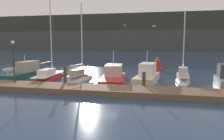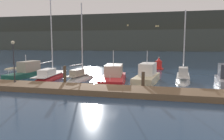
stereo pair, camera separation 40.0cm
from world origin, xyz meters
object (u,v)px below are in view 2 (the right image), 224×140
object	(u,v)px
channel_buoy	(159,65)
rowboat_adrift	(13,69)
dock_lamppost	(13,54)
motorboat_berth_4	(113,79)
sailboat_berth_2	(50,78)
sailboat_berth_6	(183,80)
sailboat_berth_3	(80,79)
motorboat_berth_5	(147,79)
motorboat_berth_1	(26,74)

from	to	relation	value
channel_buoy	rowboat_adrift	distance (m)	22.68
dock_lamppost	rowboat_adrift	bearing A→B (deg)	128.39
motorboat_berth_4	dock_lamppost	size ratio (longest dim) A/B	1.99
sailboat_berth_2	sailboat_berth_6	bearing A→B (deg)	5.59
motorboat_berth_4	sailboat_berth_3	bearing A→B (deg)	-175.20
motorboat_berth_4	dock_lamppost	world-z (taller)	dock_lamppost
motorboat_berth_5	motorboat_berth_4	bearing A→B (deg)	-176.16
motorboat_berth_4	sailboat_berth_6	xyz separation A→B (m)	(7.05, 1.30, -0.08)
motorboat_berth_5	channel_buoy	world-z (taller)	motorboat_berth_5
dock_lamppost	sailboat_berth_2	bearing A→B (deg)	77.72
motorboat_berth_1	sailboat_berth_3	xyz separation A→B (m)	(7.42, -1.30, -0.12)
rowboat_adrift	sailboat_berth_6	bearing A→B (deg)	-13.50
sailboat_berth_3	rowboat_adrift	xyz separation A→B (m)	(-14.15, 7.54, -0.16)
channel_buoy	rowboat_adrift	xyz separation A→B (m)	(-22.06, -5.20, -0.70)
motorboat_berth_4	rowboat_adrift	world-z (taller)	motorboat_berth_4
sailboat_berth_6	rowboat_adrift	world-z (taller)	sailboat_berth_6
sailboat_berth_3	rowboat_adrift	size ratio (longest dim) A/B	3.29
motorboat_berth_1	channel_buoy	world-z (taller)	motorboat_berth_1
motorboat_berth_4	dock_lamppost	distance (m)	9.86
sailboat_berth_3	motorboat_berth_4	bearing A→B (deg)	4.80
sailboat_berth_3	sailboat_berth_6	bearing A→B (deg)	8.57
rowboat_adrift	sailboat_berth_3	bearing A→B (deg)	-28.07
motorboat_berth_5	channel_buoy	distance (m)	12.25
sailboat_berth_6	channel_buoy	xyz separation A→B (m)	(-2.70, 11.14, 0.49)
sailboat_berth_2	motorboat_berth_5	size ratio (longest dim) A/B	1.79
motorboat_berth_1	motorboat_berth_5	xyz separation A→B (m)	(14.42, -0.77, 0.04)
sailboat_berth_3	sailboat_berth_6	size ratio (longest dim) A/B	1.11
motorboat_berth_5	dock_lamppost	size ratio (longest dim) A/B	1.68
motorboat_berth_5	motorboat_berth_1	bearing A→B (deg)	176.95
sailboat_berth_2	motorboat_berth_4	size ratio (longest dim) A/B	1.52
motorboat_berth_1	sailboat_berth_3	world-z (taller)	sailboat_berth_3
sailboat_berth_3	motorboat_berth_5	world-z (taller)	sailboat_berth_3
channel_buoy	rowboat_adrift	bearing A→B (deg)	-166.75
sailboat_berth_3	rowboat_adrift	distance (m)	16.03
dock_lamppost	sailboat_berth_6	bearing A→B (deg)	21.63
motorboat_berth_4	motorboat_berth_5	bearing A→B (deg)	3.84
motorboat_berth_1	sailboat_berth_2	size ratio (longest dim) A/B	0.58
sailboat_berth_3	channel_buoy	distance (m)	15.01
motorboat_berth_1	sailboat_berth_2	bearing A→B (deg)	-16.06
sailboat_berth_6	channel_buoy	world-z (taller)	sailboat_berth_6
motorboat_berth_1	motorboat_berth_5	world-z (taller)	motorboat_berth_5
motorboat_berth_4	sailboat_berth_6	bearing A→B (deg)	10.45
sailboat_berth_2	motorboat_berth_4	world-z (taller)	sailboat_berth_2
motorboat_berth_5	sailboat_berth_6	world-z (taller)	sailboat_berth_6
motorboat_berth_1	motorboat_berth_5	bearing A→B (deg)	-3.05
motorboat_berth_1	rowboat_adrift	xyz separation A→B (m)	(-6.73, 6.25, -0.28)
channel_buoy	motorboat_berth_1	bearing A→B (deg)	-143.27
motorboat_berth_4	rowboat_adrift	distance (m)	19.14
motorboat_berth_5	channel_buoy	xyz separation A→B (m)	(0.92, 12.21, 0.38)
sailboat_berth_2	sailboat_berth_6	distance (m)	14.31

